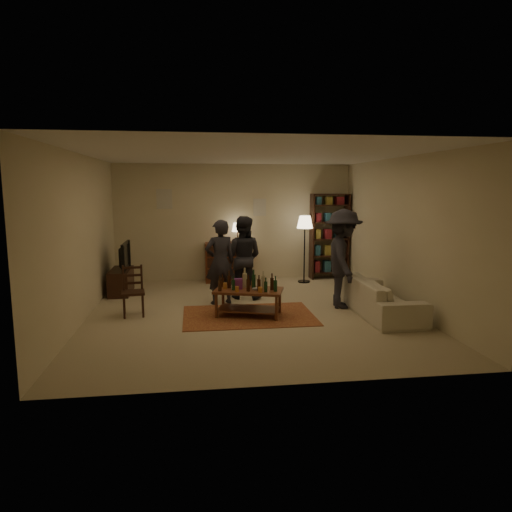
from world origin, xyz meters
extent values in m
plane|color=#C6B793|center=(0.00, 0.00, 0.00)|extent=(6.00, 6.00, 0.00)
plane|color=beige|center=(0.00, 3.00, 1.35)|extent=(5.50, 0.00, 5.50)
plane|color=beige|center=(-2.75, 0.00, 1.35)|extent=(0.00, 6.00, 6.00)
plane|color=beige|center=(2.75, 0.00, 1.35)|extent=(0.00, 6.00, 6.00)
plane|color=beige|center=(0.00, -3.00, 1.35)|extent=(5.50, 0.00, 5.50)
plane|color=white|center=(0.00, 0.00, 2.70)|extent=(6.00, 6.00, 0.00)
cube|color=beige|center=(-1.60, 2.98, 1.90)|extent=(0.35, 0.03, 0.45)
cube|color=beige|center=(0.60, 2.98, 1.70)|extent=(0.30, 0.03, 0.40)
cube|color=maroon|center=(-0.05, -0.22, 0.01)|extent=(2.20, 1.50, 0.01)
cube|color=brown|center=(-0.05, -0.22, 0.44)|extent=(1.25, 0.92, 0.04)
cube|color=brown|center=(-0.05, -0.22, 0.12)|extent=(1.13, 0.79, 0.02)
cylinder|color=brown|center=(-0.61, -0.31, 0.21)|extent=(0.05, 0.05, 0.42)
cylinder|color=brown|center=(0.35, -0.60, 0.21)|extent=(0.05, 0.05, 0.42)
cylinder|color=brown|center=(-0.46, 0.17, 0.21)|extent=(0.05, 0.05, 0.42)
cylinder|color=brown|center=(0.50, -0.13, 0.21)|extent=(0.05, 0.05, 0.42)
cylinder|color=#C1752C|center=(-0.44, -0.10, 0.51)|extent=(0.07, 0.07, 0.10)
cylinder|color=#C1752C|center=(-0.26, -0.37, 0.51)|extent=(0.07, 0.07, 0.09)
cylinder|color=#C1752C|center=(0.05, -0.05, 0.52)|extent=(0.07, 0.07, 0.11)
cylinder|color=#C1752C|center=(0.11, -0.46, 0.51)|extent=(0.07, 0.07, 0.09)
cylinder|color=#C1752C|center=(0.36, -0.17, 0.51)|extent=(0.07, 0.07, 0.10)
cube|color=#742E80|center=(-0.22, -0.15, 0.55)|extent=(0.14, 0.09, 0.18)
cylinder|color=gray|center=(0.06, -0.27, 0.47)|extent=(0.12, 0.12, 0.03)
cube|color=#321810|center=(-1.99, 0.06, 0.40)|extent=(0.42, 0.42, 0.04)
cylinder|color=#321810|center=(-2.12, -0.11, 0.20)|extent=(0.04, 0.04, 0.39)
cylinder|color=#321810|center=(-1.82, -0.07, 0.20)|extent=(0.04, 0.04, 0.39)
cylinder|color=#321810|center=(-2.16, 0.19, 0.20)|extent=(0.04, 0.04, 0.39)
cylinder|color=#321810|center=(-1.86, 0.23, 0.20)|extent=(0.04, 0.04, 0.39)
cube|color=#321810|center=(-2.01, 0.21, 0.64)|extent=(0.31, 0.07, 0.45)
cube|color=#321810|center=(-2.45, 1.80, 0.25)|extent=(0.40, 1.00, 0.50)
imported|color=black|center=(-2.43, 1.80, 0.78)|extent=(0.13, 0.97, 0.56)
cube|color=maroon|center=(-0.20, 2.72, 0.45)|extent=(1.00, 0.48, 0.90)
cube|color=#321810|center=(-0.20, 2.47, 0.22)|extent=(0.92, 0.02, 0.22)
cube|color=#321810|center=(-0.20, 2.47, 0.48)|extent=(0.92, 0.02, 0.22)
cube|color=#321810|center=(-0.20, 2.47, 0.74)|extent=(0.92, 0.02, 0.22)
cylinder|color=#321810|center=(0.05, 2.72, 0.92)|extent=(0.12, 0.12, 0.04)
cylinder|color=#321810|center=(0.05, 2.72, 1.05)|extent=(0.02, 0.02, 0.22)
cone|color=#FFE5B2|center=(0.05, 2.72, 1.26)|extent=(0.26, 0.26, 0.20)
cube|color=#321810|center=(1.82, 2.78, 1.00)|extent=(0.04, 0.34, 2.00)
cube|color=#321810|center=(2.68, 2.78, 1.00)|extent=(0.04, 0.34, 2.00)
cube|color=#321810|center=(2.25, 2.78, 0.15)|extent=(0.90, 0.34, 0.03)
cube|color=#321810|center=(2.25, 2.78, 0.55)|extent=(0.90, 0.34, 0.03)
cube|color=#321810|center=(2.25, 2.78, 0.95)|extent=(0.90, 0.34, 0.03)
cube|color=#321810|center=(2.25, 2.78, 1.35)|extent=(0.90, 0.34, 0.03)
cube|color=#321810|center=(2.25, 2.78, 1.75)|extent=(0.90, 0.34, 0.03)
cube|color=#321810|center=(2.25, 2.78, 2.00)|extent=(0.90, 0.34, 0.03)
cube|color=maroon|center=(1.95, 2.78, 0.29)|extent=(0.12, 0.22, 0.26)
cube|color=#265B73|center=(2.20, 2.78, 0.29)|extent=(0.15, 0.22, 0.26)
cube|color=olive|center=(2.47, 2.78, 0.29)|extent=(0.18, 0.22, 0.26)
cube|color=#265B73|center=(1.95, 2.78, 0.69)|extent=(0.12, 0.22, 0.24)
cube|color=olive|center=(2.20, 2.78, 0.69)|extent=(0.15, 0.22, 0.24)
cube|color=maroon|center=(2.47, 2.78, 0.69)|extent=(0.18, 0.22, 0.24)
cube|color=olive|center=(1.95, 2.78, 1.07)|extent=(0.12, 0.22, 0.22)
cube|color=maroon|center=(2.20, 2.78, 1.07)|extent=(0.15, 0.22, 0.22)
cube|color=#265B73|center=(2.47, 2.78, 1.07)|extent=(0.18, 0.22, 0.22)
cube|color=maroon|center=(1.95, 2.78, 1.47)|extent=(0.12, 0.22, 0.20)
cube|color=#265B73|center=(2.20, 2.78, 1.47)|extent=(0.15, 0.22, 0.20)
cube|color=olive|center=(2.47, 2.78, 1.47)|extent=(0.18, 0.22, 0.20)
cube|color=#265B73|center=(1.95, 2.78, 1.85)|extent=(0.12, 0.22, 0.18)
cube|color=olive|center=(2.20, 2.78, 1.85)|extent=(0.15, 0.22, 0.18)
cube|color=maroon|center=(2.47, 2.78, 1.85)|extent=(0.18, 0.22, 0.18)
cylinder|color=black|center=(1.55, 2.38, 0.01)|extent=(0.28, 0.28, 0.03)
cylinder|color=black|center=(1.55, 2.38, 0.67)|extent=(0.03, 0.03, 1.34)
cone|color=#FFE5B2|center=(1.55, 2.38, 1.39)|extent=(0.36, 0.36, 0.28)
imported|color=beige|center=(2.20, -0.40, 0.30)|extent=(0.81, 2.08, 0.61)
imported|color=#222228|center=(-0.48, 0.70, 0.79)|extent=(0.65, 0.51, 1.58)
imported|color=#25252C|center=(-0.02, 1.07, 0.81)|extent=(0.94, 0.84, 1.62)
imported|color=#24232B|center=(1.70, 0.13, 0.89)|extent=(0.85, 1.25, 1.78)
camera|label=1|loc=(-0.95, -7.67, 2.16)|focal=32.00mm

